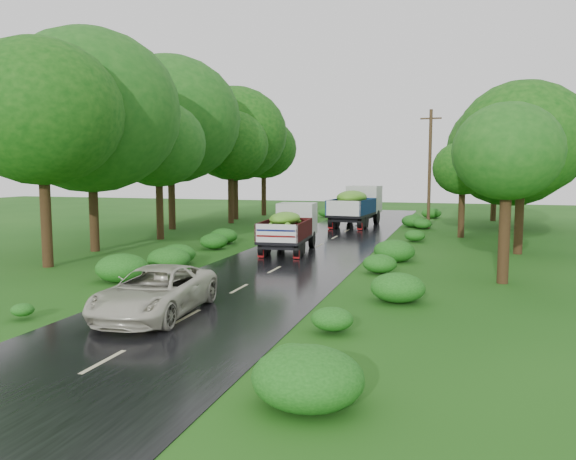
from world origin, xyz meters
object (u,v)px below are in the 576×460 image
at_px(utility_pole, 430,168).
at_px(car, 155,292).
at_px(truck_near, 290,225).
at_px(truck_far, 357,204).

bearing_deg(utility_pole, car, -98.74).
relative_size(truck_near, utility_pole, 0.69).
height_order(truck_far, car, truck_far).
bearing_deg(truck_near, truck_far, 81.56).
relative_size(car, utility_pole, 0.59).
xyz_separation_m(truck_near, truck_far, (0.99, 14.26, 0.31)).
distance_m(truck_far, utility_pole, 5.94).
bearing_deg(utility_pole, truck_far, -179.87).
distance_m(truck_near, utility_pole, 15.54).
xyz_separation_m(truck_far, utility_pole, (5.28, -0.37, 2.70)).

